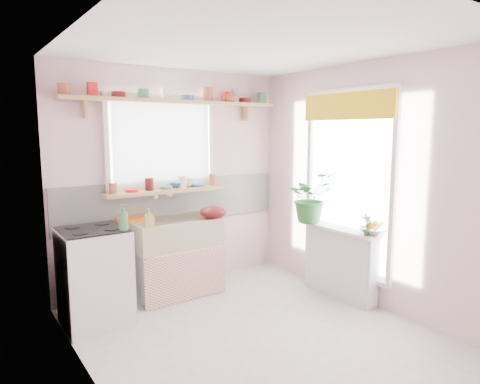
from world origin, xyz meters
TOP-DOWN VIEW (x-y plane):
  - room at (0.66, 0.86)m, footprint 3.20×3.20m
  - sink_unit at (-0.15, 1.29)m, footprint 0.95×0.65m
  - cooker at (-1.10, 1.05)m, footprint 0.58×0.58m
  - radiator_ledge at (1.30, 0.20)m, footprint 0.22×0.95m
  - windowsill at (-0.15, 1.48)m, footprint 1.40×0.22m
  - pine_shelf at (0.00, 1.47)m, footprint 2.52×0.24m
  - shelf_crockery at (-0.02, 1.47)m, footprint 2.47×0.11m
  - sill_crockery at (-0.17, 1.48)m, footprint 1.35×0.11m
  - dish_tray at (-0.53, 1.50)m, footprint 0.42×0.33m
  - colander at (0.22, 1.10)m, footprint 0.37×0.37m
  - jade_plant at (1.21, 0.60)m, footprint 0.54×0.47m
  - fruit_bowl at (1.33, -0.20)m, footprint 0.33×0.33m
  - herb_pot at (1.21, -0.20)m, footprint 0.13×0.09m
  - soap_bottle_sink at (-0.53, 1.10)m, footprint 0.10×0.10m
  - sill_cup at (0.15, 1.52)m, footprint 0.17×0.17m
  - sill_bowl at (0.02, 1.54)m, footprint 0.21×0.21m
  - shelf_vase at (0.68, 1.41)m, footprint 0.18×0.18m
  - cooker_bottle at (-0.88, 0.83)m, footprint 0.12×0.12m
  - fruit at (1.34, -0.19)m, footprint 0.20×0.14m

SIDE VIEW (x-z plane):
  - radiator_ledge at x=1.30m, z-range 0.01..0.78m
  - sink_unit at x=-0.15m, z-range -0.13..0.99m
  - cooker at x=-1.10m, z-range 0.00..0.92m
  - fruit_bowl at x=1.33m, z-range 0.78..0.84m
  - fruit at x=1.34m, z-range 0.82..0.92m
  - dish_tray at x=-0.53m, z-range 0.85..0.89m
  - herb_pot at x=1.21m, z-range 0.77..1.00m
  - colander at x=0.22m, z-range 0.85..0.99m
  - soap_bottle_sink at x=-0.53m, z-range 0.85..1.04m
  - cooker_bottle at x=-0.88m, z-range 0.92..1.15m
  - jade_plant at x=1.21m, z-range 0.77..1.35m
  - windowsill at x=-0.15m, z-range 1.12..1.16m
  - sill_bowl at x=0.02m, z-range 1.16..1.22m
  - sill_cup at x=0.15m, z-range 1.16..1.26m
  - sill_crockery at x=-0.17m, z-range 1.16..1.28m
  - room at x=0.66m, z-range -0.23..2.97m
  - pine_shelf at x=0.00m, z-range 2.10..2.14m
  - shelf_crockery at x=-0.02m, z-range 2.13..2.25m
  - shelf_vase at x=0.68m, z-range 2.14..2.29m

